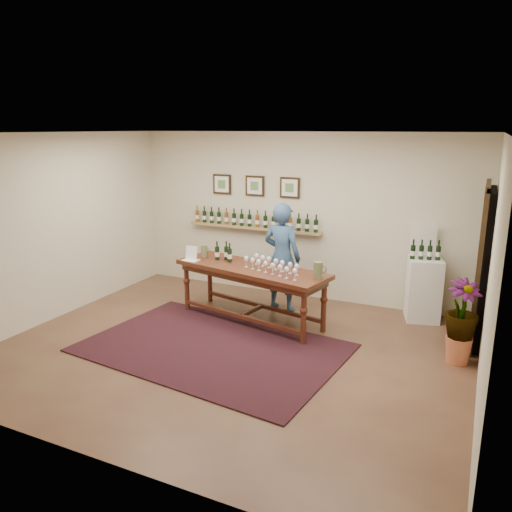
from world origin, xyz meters
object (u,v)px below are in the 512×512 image
at_px(display_pedestal, 423,289).
at_px(person, 282,257).
at_px(tasting_table, 251,275).
at_px(potted_plant, 461,322).

bearing_deg(display_pedestal, person, -166.72).
distance_m(tasting_table, person, 0.71).
xyz_separation_m(tasting_table, potted_plant, (2.95, -0.18, -0.18)).
relative_size(tasting_table, display_pedestal, 2.61).
relative_size(tasting_table, potted_plant, 2.70).
bearing_deg(potted_plant, tasting_table, 176.49).
relative_size(display_pedestal, person, 0.55).
bearing_deg(person, potted_plant, 169.75).
xyz_separation_m(display_pedestal, potted_plant, (0.60, -1.33, 0.06)).
bearing_deg(person, display_pedestal, -159.94).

